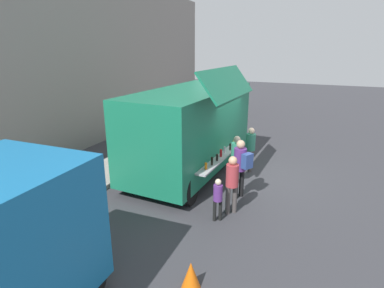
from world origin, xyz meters
The scene contains 10 objects.
ground_plane centered at (0.00, 0.00, 0.00)m, with size 60.00×60.00×0.00m, color #38383D.
curb_strip centered at (-4.55, 4.57, 0.07)m, with size 28.00×1.60×0.15m, color #9E998E.
food_truck_main centered at (-0.55, 1.95, 1.60)m, with size 5.98×3.25×3.72m.
traffic_cone_orange centered at (-5.81, -0.32, 0.28)m, with size 0.36×0.36×0.55m, color orange.
trash_bin centered at (3.48, 4.27, 0.49)m, with size 0.60×0.60×0.97m, color #2C5D39.
customer_front_ordering centered at (-1.03, 0.17, 0.98)m, with size 0.33×0.33×1.65m.
customer_mid_with_backpack centered at (-1.91, -0.21, 1.10)m, with size 0.50×0.58×1.79m.
customer_rear_waiting centered at (-2.88, -0.23, 0.98)m, with size 0.33×0.33×1.63m.
customer_extra_browsing centered at (0.29, 0.01, 0.96)m, with size 0.33×0.33×1.61m.
child_near_queue centered at (-3.38, -0.01, 0.70)m, with size 0.24×0.24×1.17m.
Camera 1 is at (-10.15, -2.21, 4.33)m, focal length 28.94 mm.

